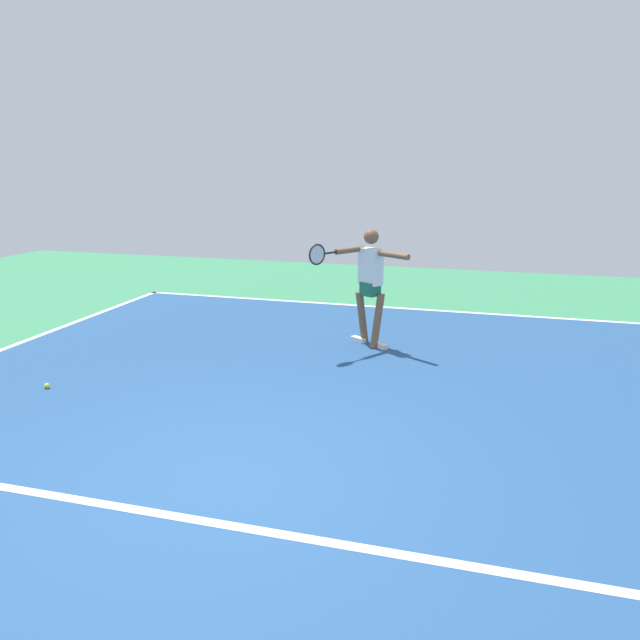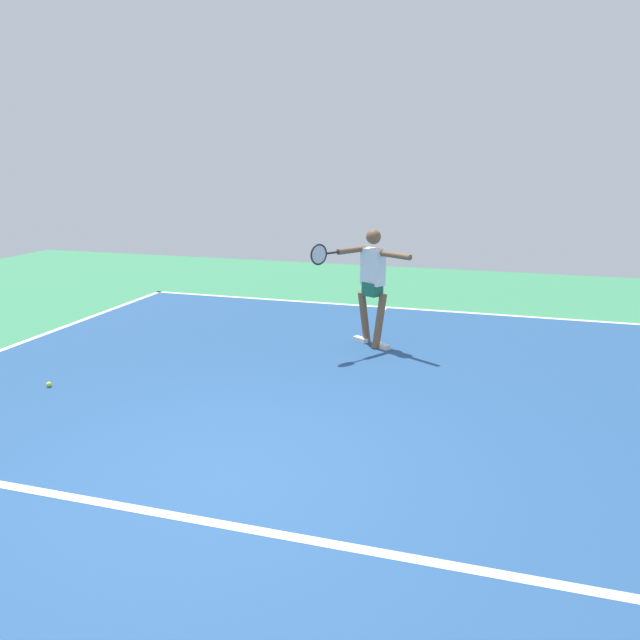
% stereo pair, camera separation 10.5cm
% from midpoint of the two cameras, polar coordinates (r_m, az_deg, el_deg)
% --- Properties ---
extents(ground_plane, '(22.75, 22.75, 0.00)m').
position_cam_midpoint_polar(ground_plane, '(5.62, -8.26, -14.14)').
color(ground_plane, '#388456').
extents(court_surface, '(9.65, 13.65, 0.00)m').
position_cam_midpoint_polar(court_surface, '(5.62, -8.26, -14.12)').
color(court_surface, navy).
rests_on(court_surface, ground_plane).
extents(court_line_baseline_near, '(9.65, 0.10, 0.01)m').
position_cam_midpoint_polar(court_line_baseline_near, '(11.76, 5.34, 1.19)').
color(court_line_baseline_near, white).
rests_on(court_line_baseline_near, ground_plane).
extents(court_line_service, '(7.24, 0.10, 0.01)m').
position_cam_midpoint_polar(court_line_service, '(5.11, -11.45, -17.42)').
color(court_line_service, white).
rests_on(court_line_service, ground_plane).
extents(court_line_centre_mark, '(0.10, 0.30, 0.01)m').
position_cam_midpoint_polar(court_line_centre_mark, '(11.56, 5.15, 0.98)').
color(court_line_centre_mark, white).
rests_on(court_line_centre_mark, ground_plane).
extents(tennis_player, '(1.31, 1.02, 1.72)m').
position_cam_midpoint_polar(tennis_player, '(9.09, 4.14, 3.66)').
color(tennis_player, brown).
rests_on(tennis_player, ground_plane).
extents(tennis_ball_near_service_line, '(0.07, 0.07, 0.07)m').
position_cam_midpoint_polar(tennis_ball_near_service_line, '(8.28, -23.91, -5.50)').
color(tennis_ball_near_service_line, '#C6E53D').
rests_on(tennis_ball_near_service_line, ground_plane).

